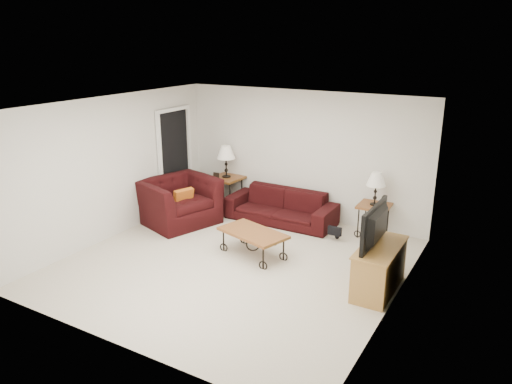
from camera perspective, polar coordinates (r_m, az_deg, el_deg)
ground at (r=7.86m, az=-2.57°, el=-8.31°), size 5.00×5.00×0.00m
wall_back at (r=9.53m, az=5.43°, el=4.28°), size 5.00×0.02×2.50m
wall_front at (r=5.60m, az=-16.69°, el=-6.18°), size 5.00×0.02×2.50m
wall_left at (r=8.95m, az=-16.34°, el=2.77°), size 0.02×5.00×2.50m
wall_right at (r=6.47m, az=16.32°, el=-2.87°), size 0.02×5.00×2.50m
ceiling at (r=7.13m, az=-2.85°, el=10.06°), size 5.00×5.00×0.00m
doorway at (r=10.16m, az=-9.46°, el=3.63°), size 0.08×0.94×2.04m
sofa at (r=9.46m, az=2.90°, el=-1.68°), size 2.13×0.83×0.62m
side_table_left at (r=10.26m, az=-3.44°, el=-0.02°), size 0.67×0.67×0.66m
side_table_right at (r=9.02m, az=13.51°, el=-3.25°), size 0.56×0.56×0.60m
lamp_left at (r=10.07m, az=-3.51°, el=3.57°), size 0.41×0.41×0.66m
lamp_right at (r=8.83m, az=13.79°, el=0.37°), size 0.35×0.35×0.60m
photo_frame_left at (r=10.11m, az=-4.66°, el=1.97°), size 0.13×0.03×0.11m
photo_frame_right at (r=8.73m, az=14.32°, el=-1.59°), size 0.12×0.04×0.10m
coffee_table at (r=8.04m, az=-0.36°, el=-6.02°), size 1.25×0.90×0.42m
armchair at (r=9.47m, az=-8.98°, el=-1.08°), size 1.53×1.63×0.87m
throw_pillow at (r=9.32m, az=-8.48°, el=-0.81°), size 0.22×0.40×0.39m
tv_stand at (r=7.15m, az=14.17°, el=-8.64°), size 0.47×1.13×0.68m
television at (r=6.90m, az=14.40°, el=-3.91°), size 0.13×1.01×0.58m
backpack at (r=8.78m, az=9.49°, el=-3.97°), size 0.45×0.40×0.48m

